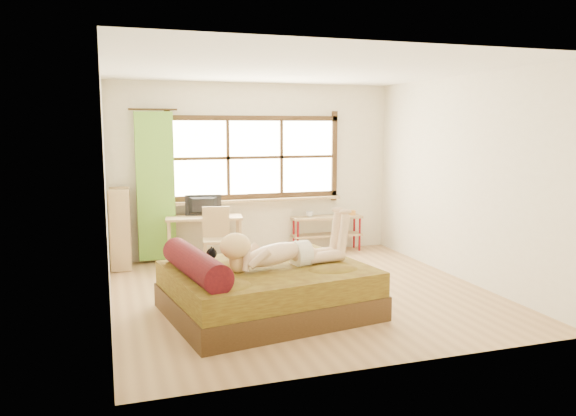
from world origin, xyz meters
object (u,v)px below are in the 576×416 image
object	(u,v)px
kitten	(200,258)
pipe_shelf	(328,225)
woman	(282,238)
bookshelf	(120,228)
desk	(204,222)
chair	(216,234)
bed	(264,289)

from	to	relation	value
kitten	pipe_shelf	xyz separation A→B (m)	(2.50, 2.57, -0.22)
woman	bookshelf	world-z (taller)	bookshelf
kitten	pipe_shelf	size ratio (longest dim) A/B	0.27
desk	pipe_shelf	world-z (taller)	desk
pipe_shelf	bookshelf	world-z (taller)	bookshelf
desk	chair	xyz separation A→B (m)	(0.11, -0.37, -0.12)
desk	pipe_shelf	size ratio (longest dim) A/B	1.01
pipe_shelf	bookshelf	size ratio (longest dim) A/B	1.02
bed	kitten	world-z (taller)	bed
pipe_shelf	chair	bearing A→B (deg)	-163.96
woman	kitten	distance (m)	0.90
woman	pipe_shelf	bearing A→B (deg)	49.86
woman	chair	size ratio (longest dim) A/B	1.67
bed	bookshelf	world-z (taller)	bookshelf
woman	desk	bearing A→B (deg)	89.79
chair	bookshelf	world-z (taller)	bookshelf
bed	chair	size ratio (longest dim) A/B	2.65
kitten	bed	bearing A→B (deg)	-18.40
woman	pipe_shelf	size ratio (longest dim) A/B	1.25
woman	kitten	world-z (taller)	woman
woman	desk	distance (m)	2.65
woman	kitten	xyz separation A→B (m)	(-0.87, 0.15, -0.19)
bookshelf	bed	bearing A→B (deg)	-57.73
bed	desk	bearing A→B (deg)	85.50
desk	bookshelf	bearing A→B (deg)	-170.91
pipe_shelf	desk	bearing A→B (deg)	-174.85
kitten	chair	xyz separation A→B (m)	(0.57, 2.08, -0.16)
chair	bookshelf	size ratio (longest dim) A/B	0.76
kitten	bookshelf	world-z (taller)	bookshelf
bed	chair	xyz separation A→B (m)	(-0.10, 2.19, 0.21)
bed	pipe_shelf	distance (m)	3.25
pipe_shelf	bookshelf	bearing A→B (deg)	-175.95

